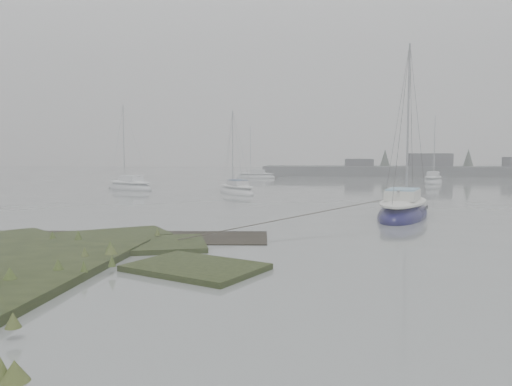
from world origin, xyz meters
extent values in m
plane|color=slate|center=(0.00, 30.00, 0.00)|extent=(160.00, 160.00, 0.00)
cube|color=#4C4F51|center=(26.00, 62.00, 0.60)|extent=(60.00, 8.00, 1.60)
cube|color=#424247|center=(10.00, 61.00, 1.40)|extent=(4.00, 3.00, 2.20)
cube|color=#424247|center=(20.00, 61.00, 1.80)|extent=(6.00, 3.00, 3.00)
cone|color=#384238|center=(14.00, 63.00, 2.20)|extent=(2.00, 2.00, 3.50)
cone|color=#384238|center=(26.00, 63.00, 2.20)|extent=(2.00, 2.00, 3.50)
ellipsoid|color=#0E0C3A|center=(8.18, 12.00, 0.12)|extent=(4.25, 7.12, 1.64)
ellipsoid|color=silver|center=(8.18, 12.00, 0.77)|extent=(3.56, 6.15, 0.46)
cube|color=silver|center=(8.09, 11.73, 1.18)|extent=(2.11, 2.66, 0.48)
cube|color=#7AA3BC|center=(8.09, 11.73, 1.45)|extent=(1.96, 2.45, 0.08)
cylinder|color=#939399|center=(8.45, 12.82, 4.98)|extent=(0.11, 0.11, 7.73)
cylinder|color=#939399|center=(8.03, 11.54, 1.45)|extent=(0.94, 2.59, 0.09)
ellipsoid|color=silver|center=(-2.63, 26.01, 0.09)|extent=(4.39, 5.16, 1.25)
ellipsoid|color=silver|center=(-2.63, 26.01, 0.59)|extent=(3.73, 4.43, 0.35)
cube|color=silver|center=(-2.50, 25.83, 0.90)|extent=(1.93, 2.08, 0.37)
cube|color=navy|center=(-2.50, 25.83, 1.10)|extent=(1.78, 1.91, 0.06)
cylinder|color=#939399|center=(-3.02, 26.54, 3.79)|extent=(0.08, 0.08, 5.88)
cylinder|color=#939399|center=(-2.42, 25.71, 1.10)|extent=(1.26, 1.71, 0.07)
ellipsoid|color=#A5A9AF|center=(-12.88, 29.22, 0.10)|extent=(5.93, 4.72, 1.41)
ellipsoid|color=white|center=(-12.88, 29.22, 0.66)|extent=(5.10, 4.00, 0.40)
cube|color=white|center=(-12.67, 29.09, 1.01)|extent=(2.35, 2.12, 0.42)
cube|color=silver|center=(-12.67, 29.09, 1.25)|extent=(2.17, 1.96, 0.07)
cylinder|color=#939399|center=(-13.51, 29.62, 4.28)|extent=(0.09, 0.09, 6.64)
cylinder|color=#939399|center=(-12.53, 29.00, 1.25)|extent=(2.00, 1.31, 0.07)
ellipsoid|color=#B1B7BC|center=(16.62, 43.24, 0.10)|extent=(3.41, 6.04, 1.39)
ellipsoid|color=silver|center=(16.62, 43.24, 0.66)|extent=(2.84, 5.22, 0.39)
cube|color=silver|center=(16.55, 43.00, 1.00)|extent=(1.73, 2.23, 0.41)
cube|color=silver|center=(16.55, 43.00, 1.23)|extent=(1.60, 2.05, 0.07)
cylinder|color=#939399|center=(16.83, 43.94, 4.22)|extent=(0.09, 0.09, 6.56)
cylinder|color=#939399|center=(16.51, 42.84, 1.23)|extent=(0.71, 2.22, 0.07)
ellipsoid|color=#B2B7BD|center=(-4.19, 51.58, 0.09)|extent=(5.42, 2.32, 1.28)
ellipsoid|color=white|center=(-4.19, 51.58, 0.60)|extent=(4.71, 1.90, 0.36)
cube|color=white|center=(-3.97, 51.55, 0.92)|extent=(1.92, 1.33, 0.38)
cube|color=silver|center=(-3.97, 51.55, 1.13)|extent=(1.76, 1.23, 0.06)
cylinder|color=#939399|center=(-4.86, 51.65, 3.87)|extent=(0.08, 0.08, 6.01)
cylinder|color=#939399|center=(-3.82, 51.53, 1.13)|extent=(2.10, 0.31, 0.07)
camera|label=1|loc=(3.79, -13.79, 3.21)|focal=35.00mm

